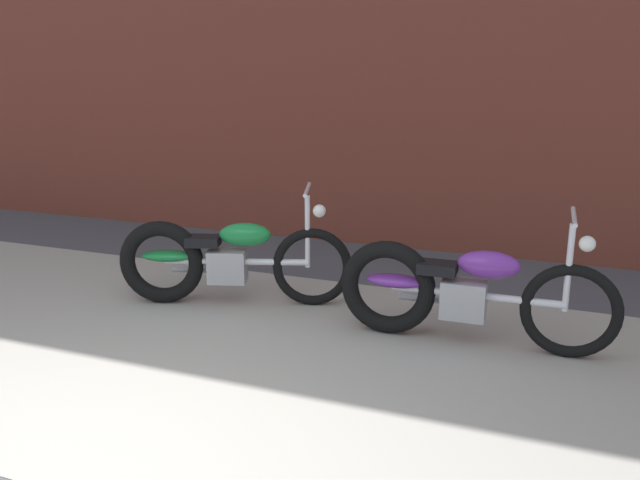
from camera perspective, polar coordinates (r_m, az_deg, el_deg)
name	(u,v)px	position (r m, az deg, el deg)	size (l,w,h in m)	color
sidewalk_slab	(247,352)	(4.67, -6.59, -9.89)	(36.00, 3.50, 0.01)	#9E998E
motorcycle_green	(218,259)	(5.52, -9.09, -1.72)	(1.93, 0.86, 1.03)	black
motorcycle_purple	(453,290)	(4.78, 11.85, -4.44)	(2.01, 0.58, 1.03)	black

